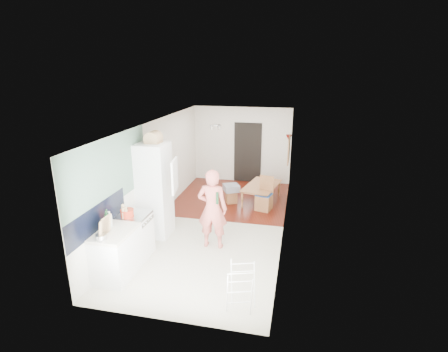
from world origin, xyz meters
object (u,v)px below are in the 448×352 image
at_px(dining_table, 262,195).
at_px(dining_chair, 264,194).
at_px(stool, 231,197).
at_px(drying_rack, 241,289).
at_px(person, 212,202).

distance_m(dining_table, dining_chair, 0.62).
bearing_deg(stool, dining_chair, -18.53).
bearing_deg(drying_rack, dining_table, 74.92).
bearing_deg(drying_rack, dining_chair, 73.79).
bearing_deg(dining_table, stool, 117.43).
xyz_separation_m(dining_table, dining_chair, (0.10, -0.56, 0.25)).
xyz_separation_m(person, drying_rack, (0.95, -1.92, -0.64)).
distance_m(dining_chair, drying_rack, 4.15).
xyz_separation_m(person, dining_table, (0.76, 2.80, -0.81)).
distance_m(stool, drying_rack, 4.60).
height_order(dining_table, dining_chair, dining_chair).
xyz_separation_m(dining_chair, stool, (-0.96, 0.32, -0.27)).
height_order(person, stool, person).
height_order(dining_chair, drying_rack, dining_chair).
distance_m(dining_chair, stool, 1.05).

